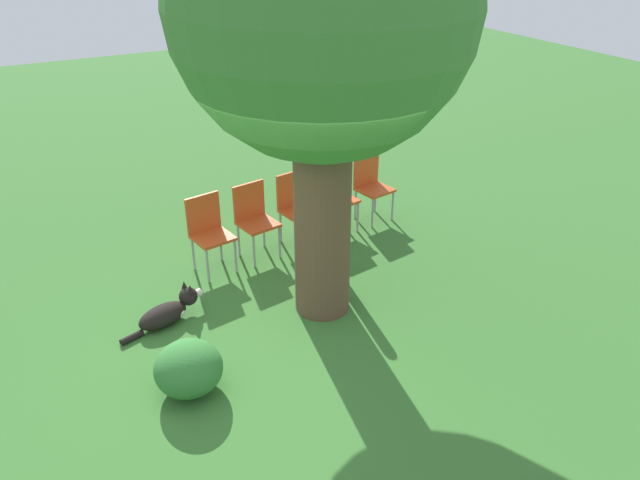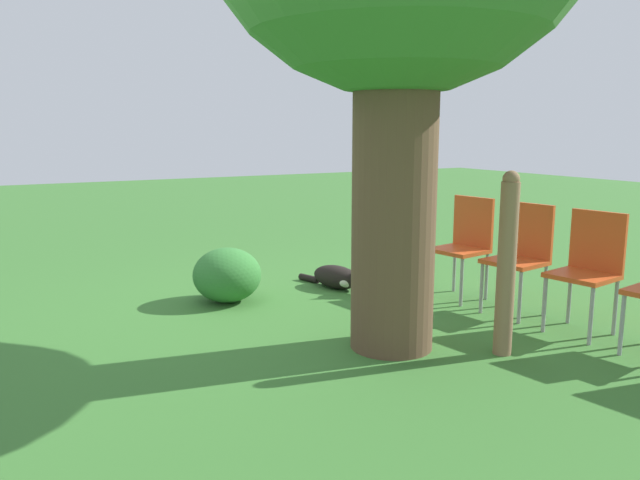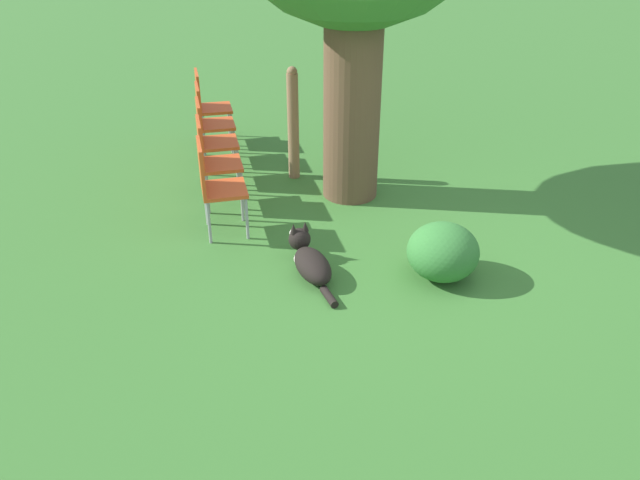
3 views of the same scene
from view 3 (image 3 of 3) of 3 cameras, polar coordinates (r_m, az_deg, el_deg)
The scene contains 9 objects.
ground_plane at distance 6.20m, azimuth 6.32°, elevation 0.57°, with size 30.00×30.00×0.00m, color #38702D.
dog at distance 5.50m, azimuth -0.95°, elevation -1.84°, with size 0.44×0.99×0.37m.
fence_post at distance 7.15m, azimuth -2.47°, elevation 10.61°, with size 0.13×0.13×1.30m.
red_chair_0 at distance 6.03m, azimuth -9.63°, elevation 5.23°, with size 0.49×0.50×0.94m.
red_chair_1 at distance 6.60m, azimuth -9.82°, elevation 7.46°, with size 0.49×0.50×0.94m.
red_chair_2 at distance 7.18m, azimuth -9.97°, elevation 9.33°, with size 0.49×0.50×0.94m.
red_chair_3 at distance 7.77m, azimuth -10.11°, elevation 10.91°, with size 0.49×0.50×0.94m.
red_chair_4 at distance 8.36m, azimuth -10.22°, elevation 12.28°, with size 0.49×0.50×0.94m.
low_shrub at distance 5.48m, azimuth 11.17°, elevation -1.06°, with size 0.63×0.63×0.50m.
Camera 3 is at (-1.04, -5.31, 3.03)m, focal length 35.00 mm.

